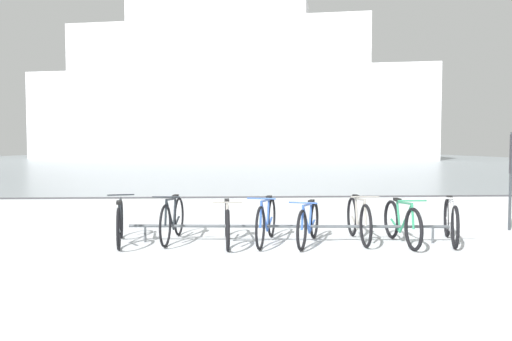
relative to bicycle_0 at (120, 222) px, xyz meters
The scene contains 11 objects.
ground 51.07m from the bicycle_0, 86.67° to the left, with size 80.00×132.00×0.08m.
bike_rack 2.84m from the bicycle_0, ahead, with size 5.43×0.41×0.31m.
bicycle_0 is the anchor object (origin of this frame).
bicycle_1 0.87m from the bicycle_0, 11.65° to the left, with size 0.46×1.70×0.82m.
bicycle_2 1.80m from the bicycle_0, ahead, with size 0.46×1.76×0.77m.
bicycle_3 2.46m from the bicycle_0, ahead, with size 0.58×1.75×0.82m.
bicycle_4 3.16m from the bicycle_0, ahead, with size 0.70×1.60×0.76m.
bicycle_5 4.06m from the bicycle_0, ahead, with size 0.46×1.71×0.83m.
bicycle_6 4.73m from the bicycle_0, ahead, with size 0.46×1.68×0.79m.
bicycle_7 5.61m from the bicycle_0, ahead, with size 0.67×1.67×0.81m.
ferry_ship 56.28m from the bicycle_0, 88.75° to the left, with size 53.01×22.58×25.70m.
Camera 1 is at (-1.08, -4.99, 1.64)m, focal length 32.86 mm.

